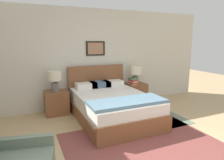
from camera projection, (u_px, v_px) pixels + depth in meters
wall_back at (87, 59)px, 5.31m from camera, size 7.24×0.09×2.60m
area_rug_main at (142, 143)px, 3.51m from camera, size 2.67×1.89×0.01m
area_rug_bedside at (165, 116)px, 4.75m from camera, size 0.71×1.22×0.01m
bed at (112, 105)px, 4.56m from camera, size 1.55×2.19×1.12m
nightstand_near_window at (57, 103)px, 4.87m from camera, size 0.55×0.49×0.57m
nightstand_by_door at (136, 93)px, 5.76m from camera, size 0.55×0.49×0.57m
table_lamp_near_window at (55, 78)px, 4.74m from camera, size 0.32×0.32×0.50m
table_lamp_by_door at (136, 72)px, 5.62m from camera, size 0.32×0.32×0.50m
book_thick_bottom at (133, 84)px, 5.61m from camera, size 0.22×0.25×0.03m
book_hardcover_middle at (133, 82)px, 5.60m from camera, size 0.20×0.25×0.04m
book_novel_upper at (133, 81)px, 5.60m from camera, size 0.20×0.29×0.02m
book_slim_near_top at (133, 80)px, 5.59m from camera, size 0.21×0.25×0.04m
book_paperback_top at (133, 79)px, 5.58m from camera, size 0.22×0.21×0.04m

